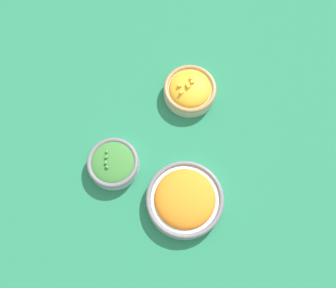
% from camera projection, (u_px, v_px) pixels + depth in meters
% --- Properties ---
extents(ground_plane, '(3.00, 3.00, 0.00)m').
position_uv_depth(ground_plane, '(168.00, 148.00, 0.96)').
color(ground_plane, '#23704C').
extents(bowl_squash, '(0.14, 0.14, 0.06)m').
position_uv_depth(bowl_squash, '(190.00, 90.00, 0.99)').
color(bowl_squash, beige).
rests_on(bowl_squash, ground_plane).
extents(bowl_carrots, '(0.19, 0.19, 0.06)m').
position_uv_depth(bowl_carrots, '(185.00, 199.00, 0.90)').
color(bowl_carrots, '#B2C1CC').
rests_on(bowl_carrots, ground_plane).
extents(bowl_broccoli, '(0.13, 0.13, 0.05)m').
position_uv_depth(bowl_broccoli, '(113.00, 163.00, 0.92)').
color(bowl_broccoli, '#B2C1CC').
rests_on(bowl_broccoli, ground_plane).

